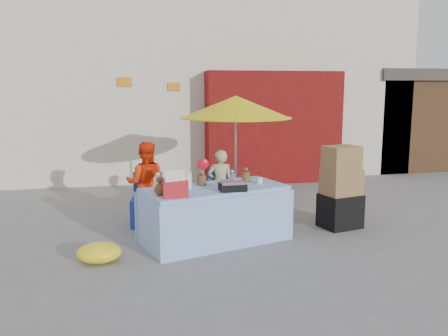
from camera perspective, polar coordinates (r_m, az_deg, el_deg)
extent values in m
plane|color=slate|center=(6.93, -0.97, -9.08)|extent=(80.00, 80.00, 0.00)
cube|color=silver|center=(13.50, -6.73, 9.70)|extent=(12.00, 5.00, 4.50)
cube|color=maroon|center=(11.22, 6.01, 4.88)|extent=(3.20, 0.60, 2.60)
cube|color=#4C331E|center=(14.69, 20.02, 5.08)|extent=(2.60, 3.00, 2.40)
cube|color=#3F3833|center=(14.66, 20.32, 10.34)|extent=(2.80, 3.20, 0.30)
cube|color=orange|center=(10.92, -11.88, 10.11)|extent=(0.32, 0.04, 0.20)
cube|color=orange|center=(10.98, -6.03, 9.74)|extent=(0.28, 0.04, 0.18)
cube|color=#9ABBF6|center=(6.93, -1.09, -5.58)|extent=(2.22, 1.48, 0.81)
cube|color=#9ABBF6|center=(6.54, 0.87, -6.76)|extent=(2.01, 0.65, 0.75)
cube|color=#9ABBF6|center=(7.35, -2.84, -4.93)|extent=(2.01, 0.65, 0.75)
cylinder|color=white|center=(6.63, -7.93, -1.93)|extent=(0.15, 0.15, 0.19)
cylinder|color=brown|center=(6.81, -6.57, -1.68)|extent=(0.16, 0.16, 0.17)
cylinder|color=white|center=(6.74, -4.36, -1.48)|extent=(0.13, 0.13, 0.24)
cylinder|color=brown|center=(6.96, -2.72, -1.47)|extent=(0.18, 0.18, 0.15)
cylinder|color=#B2B2B7|center=(7.23, 1.02, -1.13)|extent=(0.12, 0.12, 0.13)
cylinder|color=brown|center=(7.20, 2.65, -1.05)|extent=(0.15, 0.15, 0.16)
cylinder|color=white|center=(6.94, 1.46, -1.73)|extent=(0.11, 0.11, 0.10)
cylinder|color=white|center=(7.09, 4.30, -1.51)|extent=(0.11, 0.11, 0.10)
sphere|color=brown|center=(6.36, -7.68, -2.56)|extent=(0.16, 0.16, 0.16)
ellipsoid|color=red|center=(6.50, -2.54, 0.48)|extent=(0.17, 0.10, 0.16)
cube|color=red|center=(6.21, -5.85, -2.57)|extent=(0.35, 0.24, 0.22)
cube|color=black|center=(6.60, 1.04, -2.32)|extent=(0.43, 0.36, 0.10)
cube|color=navy|center=(7.83, -9.25, -5.26)|extent=(0.55, 0.54, 0.45)
cube|color=navy|center=(7.95, -9.13, -1.89)|extent=(0.48, 0.12, 0.40)
cube|color=navy|center=(7.98, -0.22, -4.85)|extent=(0.55, 0.54, 0.45)
cube|color=navy|center=(8.10, -0.26, -1.55)|extent=(0.48, 0.12, 0.40)
imported|color=#F4320C|center=(7.88, -9.39, -1.79)|extent=(0.74, 0.62, 1.36)
imported|color=#BCB185|center=(8.04, -0.44, -2.01)|extent=(0.48, 0.36, 1.20)
cylinder|color=gray|center=(8.18, 1.41, 1.04)|extent=(0.04, 0.04, 2.00)
cone|color=yellow|center=(8.09, 1.44, 7.35)|extent=(1.90, 1.90, 0.38)
cylinder|color=yellow|center=(8.10, 1.43, 6.08)|extent=(1.90, 1.90, 0.02)
cube|color=black|center=(7.86, 13.79, -5.02)|extent=(0.70, 0.62, 0.54)
cube|color=#956643|center=(7.76, 13.93, -1.61)|extent=(0.65, 0.56, 0.41)
cube|color=#956643|center=(7.67, 13.97, 1.20)|extent=(0.60, 0.50, 0.37)
ellipsoid|color=yellow|center=(6.39, -14.80, -9.83)|extent=(0.71, 0.65, 0.26)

